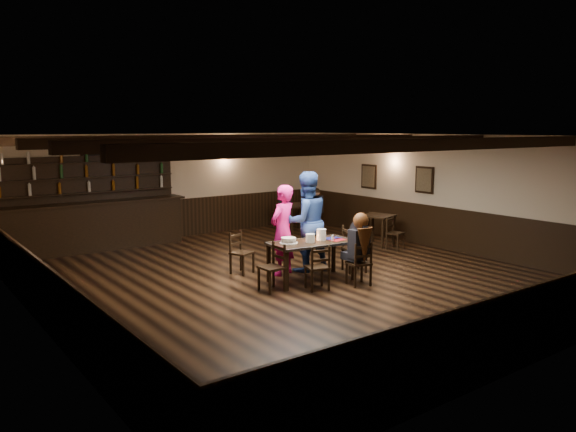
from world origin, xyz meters
TOP-DOWN VIEW (x-y plane):
  - ground at (0.00, 0.00)m, footprint 10.00×10.00m
  - room_shell at (0.01, 0.04)m, footprint 9.02×10.02m
  - dining_table at (0.19, -0.46)m, footprint 1.66×0.96m
  - chair_near_left at (-0.10, -1.03)m, footprint 0.46×0.45m
  - chair_near_right at (0.69, -1.26)m, footprint 0.45×0.44m
  - chair_end_left at (-0.71, -0.55)m, footprint 0.38×0.40m
  - chair_end_right at (1.24, -0.40)m, footprint 0.53×0.54m
  - chair_far_pushed at (-0.59, 0.85)m, footprint 0.49×0.48m
  - woman_pink at (0.04, 0.24)m, footprint 0.75×0.61m
  - man_blue at (0.58, 0.21)m, footprint 1.10×0.93m
  - seated_person at (0.71, -1.22)m, footprint 0.37×0.56m
  - cake at (-0.24, -0.32)m, footprint 0.34×0.34m
  - plate_stack_a at (0.13, -0.49)m, footprint 0.17×0.17m
  - plate_stack_b at (0.43, -0.46)m, footprint 0.18×0.18m
  - tea_light at (0.20, -0.38)m, footprint 0.05×0.05m
  - salt_shaker at (0.56, -0.63)m, footprint 0.04×0.04m
  - pepper_shaker at (0.66, -0.55)m, footprint 0.04×0.04m
  - drink_glass at (0.47, -0.36)m, footprint 0.07×0.07m
  - menu_red at (0.69, -0.63)m, footprint 0.33×0.25m
  - menu_blue at (0.72, -0.44)m, footprint 0.34×0.24m
  - bar_counter at (-2.26, 4.72)m, footprint 4.43×0.70m
  - back_table_a at (3.54, 1.12)m, footprint 0.89×0.89m
  - back_table_b at (3.01, 3.76)m, footprint 0.90×0.90m
  - bg_patron_left at (2.63, 3.72)m, footprint 0.24×0.36m
  - bg_patron_right at (3.74, 3.72)m, footprint 0.28×0.38m

SIDE VIEW (x-z plane):
  - ground at x=0.00m, z-range 0.00..0.00m
  - chair_near_left at x=-0.10m, z-range 0.07..0.87m
  - chair_near_right at x=0.69m, z-range 0.07..0.88m
  - chair_far_pushed at x=-0.59m, z-range 0.07..0.90m
  - chair_end_left at x=-0.71m, z-range 0.07..0.92m
  - chair_end_right at x=1.24m, z-range 0.08..1.00m
  - back_table_a at x=3.54m, z-range 0.27..1.02m
  - back_table_b at x=3.01m, z-range 0.28..1.03m
  - dining_table at x=0.19m, z-range 0.30..1.05m
  - bar_counter at x=-2.26m, z-range -0.37..1.83m
  - menu_red at x=0.69m, z-range 0.75..0.76m
  - menu_blue at x=0.72m, z-range 0.75..0.76m
  - tea_light at x=0.20m, z-range 0.75..0.80m
  - cake at x=-0.24m, z-range 0.75..0.85m
  - pepper_shaker at x=0.66m, z-range 0.75..0.85m
  - salt_shaker at x=0.56m, z-range 0.75..0.86m
  - drink_glass at x=0.47m, z-range 0.75..0.86m
  - bg_patron_right at x=3.74m, z-range 0.46..1.17m
  - bg_patron_left at x=2.63m, z-range 0.46..1.17m
  - plate_stack_a at x=0.13m, z-range 0.75..0.91m
  - plate_stack_b at x=0.43m, z-range 0.75..0.97m
  - seated_person at x=0.71m, z-range 0.42..1.32m
  - woman_pink at x=0.04m, z-range 0.00..1.76m
  - man_blue at x=0.58m, z-range 0.00..2.00m
  - room_shell at x=0.01m, z-range 0.39..3.10m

